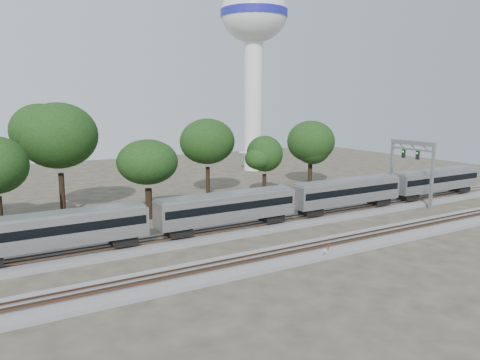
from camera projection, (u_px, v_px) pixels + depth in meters
The scene contains 14 objects.
ground at pixel (236, 251), 46.14m from camera, with size 160.00×160.00×0.00m, color #383328.
track_far at pixel (209, 235), 51.19m from camera, with size 160.00×5.00×0.73m.
track_near at pixel (258, 261), 42.71m from camera, with size 160.00×5.00×0.73m.
train at pixel (228, 207), 51.95m from camera, with size 85.66×2.95×4.34m.
switch_stand_red at pixel (329, 248), 45.17m from camera, with size 0.31×0.17×1.03m.
switch_stand_white at pixel (325, 253), 43.84m from camera, with size 0.31×0.07×0.98m.
switch_lever at pixel (309, 258), 43.76m from camera, with size 0.50×0.30×0.30m, color #512D19.
water_tower at pixel (254, 34), 95.50m from camera, with size 13.65×13.65×37.79m.
signal_gantry at pixel (412, 158), 66.32m from camera, with size 0.63×7.47×9.09m.
tree_3 at pixel (58, 136), 58.69m from camera, with size 10.51×10.51×14.82m.
tree_4 at pixel (148, 162), 57.58m from camera, with size 7.34×7.34×10.34m.
tree_5 at pixel (207, 142), 71.40m from camera, with size 8.66×8.66×12.21m.
tree_6 at pixel (265, 154), 70.47m from camera, with size 6.88×6.88×9.70m.
tree_7 at pixel (311, 142), 80.05m from camera, with size 7.88×7.88×11.12m.
Camera 1 is at (-22.24, -38.30, 14.75)m, focal length 35.00 mm.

